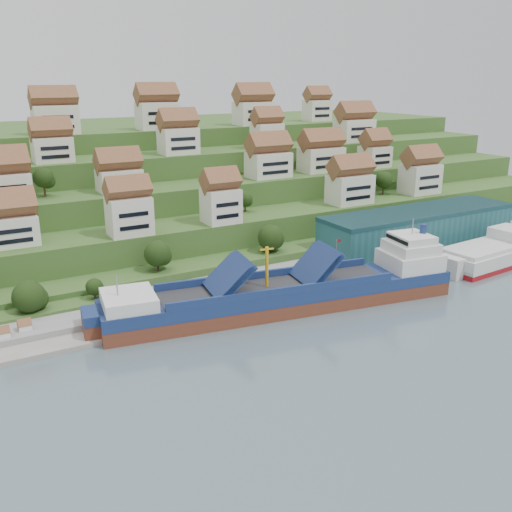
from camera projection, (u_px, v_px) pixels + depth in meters
ground at (297, 306)px, 124.32m from camera, size 300.00×300.00×0.00m
quay at (330, 268)px, 145.84m from camera, size 180.00×14.00×2.20m
pebble_beach at (3, 341)px, 106.82m from camera, size 45.00×20.00×1.00m
hillside at (140, 183)px, 206.93m from camera, size 260.00×128.00×31.00m
hillside_village at (185, 158)px, 167.99m from camera, size 159.44×63.52×28.77m
hillside_trees at (181, 202)px, 151.21m from camera, size 138.08×62.95×31.49m
warehouse at (418, 227)px, 160.71m from camera, size 60.00×15.00×10.00m
flagpole at (337, 252)px, 139.06m from camera, size 1.28×0.16×8.00m
cargo_ship at (293, 293)px, 122.70m from camera, size 78.17×23.51×17.12m
second_ship at (494, 254)px, 151.42m from camera, size 33.53×14.84×9.46m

